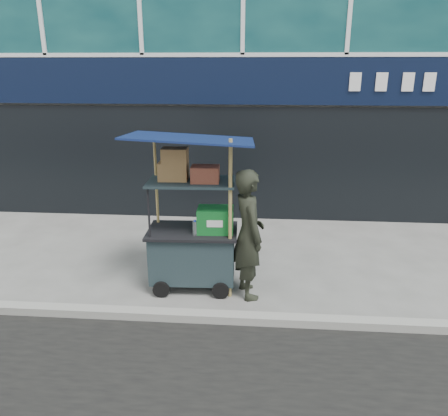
{
  "coord_description": "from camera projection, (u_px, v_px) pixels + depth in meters",
  "views": [
    {
      "loc": [
        0.35,
        -5.17,
        3.23
      ],
      "look_at": [
        -0.15,
        1.2,
        1.11
      ],
      "focal_mm": 35.0,
      "sensor_mm": 36.0,
      "label": 1
    }
  ],
  "objects": [
    {
      "name": "ground",
      "position": [
        228.0,
        313.0,
        5.94
      ],
      "size": [
        80.0,
        80.0,
        0.0
      ],
      "primitive_type": "plane",
      "color": "slate",
      "rests_on": "ground"
    },
    {
      "name": "curb",
      "position": [
        227.0,
        318.0,
        5.73
      ],
      "size": [
        80.0,
        0.18,
        0.12
      ],
      "primitive_type": "cube",
      "color": "gray",
      "rests_on": "ground"
    },
    {
      "name": "vendor_cart",
      "position": [
        194.0,
        235.0,
        6.43
      ],
      "size": [
        1.79,
        1.29,
        2.36
      ],
      "rotation": [
        0.0,
        0.0,
        0.04
      ],
      "color": "#1A292D",
      "rests_on": "ground"
    },
    {
      "name": "vendor_man",
      "position": [
        248.0,
        234.0,
        6.16
      ],
      "size": [
        0.65,
        0.8,
        1.88
      ],
      "primitive_type": "imported",
      "rotation": [
        0.0,
        0.0,
        1.91
      ],
      "color": "black",
      "rests_on": "ground"
    }
  ]
}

